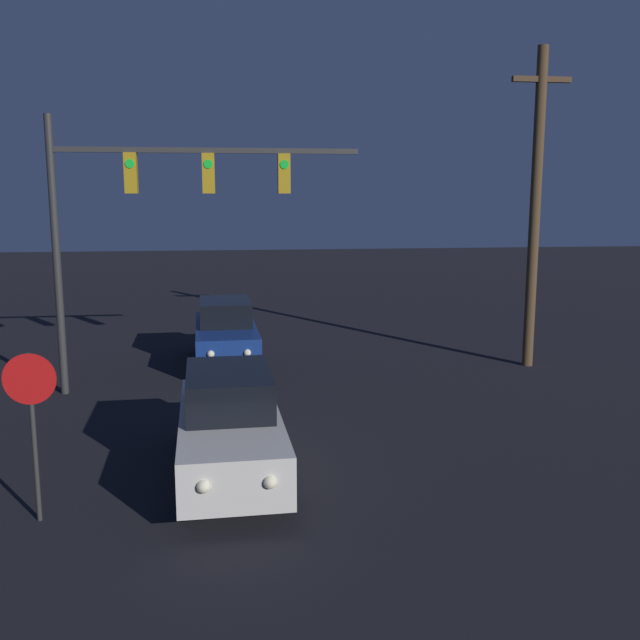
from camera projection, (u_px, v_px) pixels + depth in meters
car_near at (230, 425)px, 11.65m from camera, size 1.77×4.57×1.73m
car_far at (226, 332)px, 19.46m from camera, size 1.77×4.57×1.73m
traffic_signal_mast at (149, 202)px, 16.13m from camera, size 6.98×0.30×6.32m
stop_sign at (31, 405)px, 9.83m from camera, size 0.72×0.07×2.44m
utility_pole at (535, 206)px, 18.62m from camera, size 1.55×0.28×8.29m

